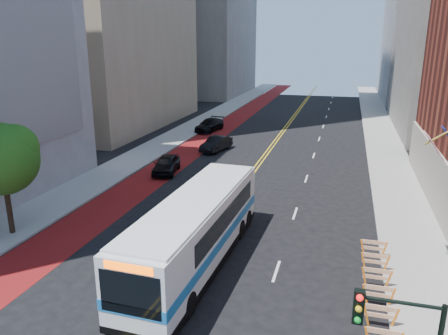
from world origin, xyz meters
name	(u,v)px	position (x,y,z in m)	size (l,w,h in m)	color
ground	(138,327)	(0.00, 0.00, 0.00)	(160.00, 160.00, 0.00)	black
sidewalk_left	(161,144)	(-12.00, 30.00, 0.07)	(4.00, 140.00, 0.15)	gray
sidewalk_right	(389,160)	(12.00, 30.00, 0.07)	(4.00, 140.00, 0.15)	gray
bus_lane_paint	(194,147)	(-8.10, 30.00, 0.00)	(3.60, 140.00, 0.01)	maroon
center_line_inner	(266,152)	(-0.18, 30.00, 0.00)	(0.14, 140.00, 0.01)	gold
center_line_outer	(269,152)	(0.18, 30.00, 0.00)	(0.14, 140.00, 0.01)	gold
lane_dashes	(319,139)	(4.80, 38.00, 0.01)	(0.14, 98.20, 0.01)	silver
construction_barriers	(380,302)	(9.60, 3.42, 0.68)	(1.42, 10.91, 1.00)	orange
street_tree	(3,156)	(-11.24, 6.04, 4.91)	(4.20, 4.20, 6.70)	black
transit_bus	(197,229)	(0.61, 5.76, 1.93)	(3.43, 13.55, 3.70)	silver
car_a	(166,164)	(-7.31, 20.39, 0.79)	(1.86, 4.61, 1.57)	black
car_b	(216,144)	(-5.34, 29.20, 0.76)	(1.61, 4.61, 1.52)	black
car_c	(210,125)	(-9.16, 38.95, 0.78)	(2.19, 5.38, 1.56)	black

